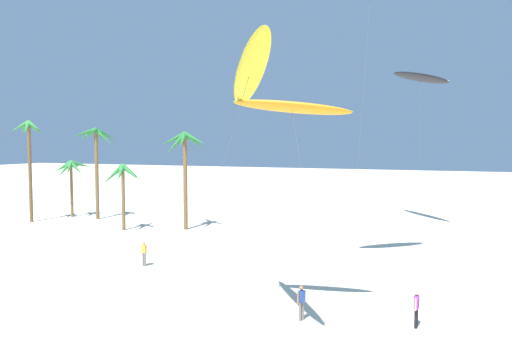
% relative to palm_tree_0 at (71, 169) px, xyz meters
% --- Properties ---
extents(palm_tree_0, '(4.23, 4.25, 6.58)m').
position_rel_palm_tree_0_xyz_m(palm_tree_0, '(0.00, 0.00, 0.00)').
color(palm_tree_0, brown).
rests_on(palm_tree_0, ground).
extents(palm_tree_1, '(3.61, 3.40, 10.95)m').
position_rel_palm_tree_0_xyz_m(palm_tree_1, '(-1.69, -4.12, 3.38)').
color(palm_tree_1, brown).
rests_on(palm_tree_1, ground).
extents(palm_tree_2, '(4.24, 4.62, 6.52)m').
position_rel_palm_tree_0_xyz_m(palm_tree_2, '(10.55, -4.35, -0.27)').
color(palm_tree_2, brown).
rests_on(palm_tree_2, ground).
extents(palm_tree_3, '(4.93, 5.04, 10.27)m').
position_rel_palm_tree_0_xyz_m(palm_tree_3, '(3.67, -0.11, 2.89)').
color(palm_tree_3, brown).
rests_on(palm_tree_3, ground).
extents(palm_tree_4, '(5.18, 4.84, 9.64)m').
position_rel_palm_tree_0_xyz_m(palm_tree_4, '(15.94, -1.93, 2.35)').
color(palm_tree_4, brown).
rests_on(palm_tree_4, ground).
extents(flying_kite_6, '(6.37, 12.91, 16.67)m').
position_rel_palm_tree_0_xyz_m(flying_kite_6, '(37.22, 8.24, 9.65)').
color(flying_kite_6, black).
rests_on(flying_kite_6, ground).
extents(flying_kite_9, '(6.04, 6.76, 10.73)m').
position_rel_palm_tree_0_xyz_m(flying_kite_9, '(31.84, -19.44, 4.62)').
color(flying_kite_9, orange).
rests_on(flying_kite_9, ground).
extents(flying_kite_10, '(4.77, 8.39, 12.70)m').
position_rel_palm_tree_0_xyz_m(flying_kite_10, '(30.89, -22.43, 5.81)').
color(flying_kite_10, yellow).
rests_on(flying_kite_10, ground).
extents(person_near_left, '(0.50, 0.25, 1.72)m').
position_rel_palm_tree_0_xyz_m(person_near_left, '(19.88, -14.29, -4.54)').
color(person_near_left, slate).
rests_on(person_near_left, ground).
extents(person_near_right, '(0.33, 0.44, 1.69)m').
position_rel_palm_tree_0_xyz_m(person_near_right, '(32.37, -19.48, -4.56)').
color(person_near_right, slate).
rests_on(person_near_right, ground).
extents(person_mid_field, '(0.25, 0.50, 1.73)m').
position_rel_palm_tree_0_xyz_m(person_mid_field, '(37.49, -18.42, -4.54)').
color(person_mid_field, black).
rests_on(person_mid_field, ground).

